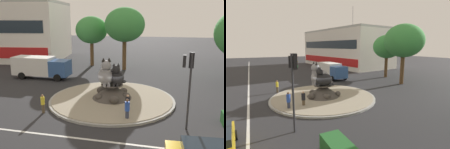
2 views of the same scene
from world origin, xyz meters
TOP-DOWN VIEW (x-y plane):
  - ground_plane at (0.00, 0.00)m, footprint 160.00×160.00m
  - lane_centreline at (0.00, -7.62)m, footprint 112.00×0.20m
  - roundabout_island at (0.00, -0.00)m, footprint 11.70×11.70m
  - cat_statue_grey at (-0.49, -0.29)m, footprint 2.07×2.89m
  - cat_statue_black at (0.54, -0.19)m, footprint 1.34×2.09m
  - traffic_light_mast at (6.34, -4.65)m, footprint 0.74×0.51m
  - broadleaf_tree_behind_island at (-6.96, 15.66)m, footprint 5.08×5.08m
  - third_tree_left at (-1.26, 13.67)m, footprint 5.87×5.87m
  - pedestrian_blue_shirt at (2.15, -4.29)m, footprint 0.37×0.37m
  - pedestrian_black_shirt at (1.96, -2.85)m, footprint 0.38×0.38m
  - pedestrian_yellow_shirt at (-4.76, -4.33)m, footprint 0.31×0.31m
  - delivery_box_truck at (-10.82, 6.19)m, footprint 7.37×2.77m

SIDE VIEW (x-z plane):
  - ground_plane at x=0.00m, z-range 0.00..0.00m
  - lane_centreline at x=0.00m, z-range 0.00..0.01m
  - roundabout_island at x=0.00m, z-range -0.36..1.20m
  - pedestrian_black_shirt at x=1.96m, z-range 0.03..1.63m
  - pedestrian_yellow_shirt at x=-4.76m, z-range 0.05..1.64m
  - pedestrian_blue_shirt at x=2.15m, z-range 0.05..1.80m
  - delivery_box_truck at x=-10.82m, z-range 0.15..2.90m
  - cat_statue_black at x=0.54m, z-range 1.27..3.40m
  - cat_statue_grey at x=-0.49m, z-range 1.20..3.83m
  - traffic_light_mast at x=6.34m, z-range 1.24..6.63m
  - broadleaf_tree_behind_island at x=-6.96m, z-range 1.75..9.66m
  - third_tree_left at x=-1.26m, z-range 2.04..11.18m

